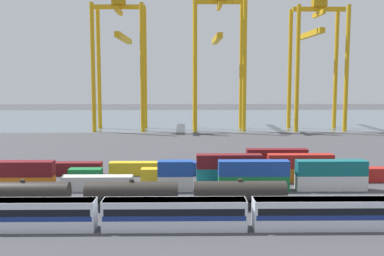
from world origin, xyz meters
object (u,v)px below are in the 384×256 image
at_px(gantry_crane_east, 316,50).
at_px(passenger_train, 175,213).
at_px(shipping_container_0, 19,184).
at_px(freight_tank_row, 132,195).
at_px(shipping_container_12, 229,175).
at_px(gantry_crane_central, 219,49).
at_px(gantry_crane_west, 121,50).

bearing_deg(gantry_crane_east, passenger_train, -113.71).
bearing_deg(shipping_container_0, freight_tank_row, -27.63).
height_order(shipping_container_12, gantry_crane_east, gantry_crane_east).
xyz_separation_m(freight_tank_row, gantry_crane_central, (20.32, 104.46, 27.75)).
distance_m(shipping_container_12, gantry_crane_central, 91.94).
relative_size(freight_tank_row, gantry_crane_central, 0.91).
bearing_deg(freight_tank_row, gantry_crane_east, 61.57).
bearing_deg(freight_tank_row, shipping_container_0, 152.37).
xyz_separation_m(shipping_container_0, gantry_crane_east, (77.16, 93.73, 28.01)).
relative_size(shipping_container_0, gantry_crane_west, 0.25).
xyz_separation_m(gantry_crane_central, gantry_crane_east, (36.24, 0.05, -0.55)).
height_order(shipping_container_12, gantry_crane_central, gantry_crane_central).
bearing_deg(passenger_train, gantry_crane_east, 66.29).
relative_size(shipping_container_0, shipping_container_12, 1.00).
bearing_deg(shipping_container_12, gantry_crane_west, 110.01).
relative_size(shipping_container_12, gantry_crane_west, 0.25).
distance_m(freight_tank_row, shipping_container_12, 23.53).
distance_m(passenger_train, shipping_container_12, 28.17).
xyz_separation_m(shipping_container_0, gantry_crane_central, (40.92, 93.68, 28.56)).
height_order(passenger_train, shipping_container_0, passenger_train).
bearing_deg(shipping_container_12, gantry_crane_east, 65.13).
bearing_deg(gantry_crane_west, freight_tank_row, -81.38).
bearing_deg(passenger_train, freight_tank_row, 125.12).
xyz_separation_m(freight_tank_row, shipping_container_12, (16.07, 17.17, -0.81)).
distance_m(gantry_crane_west, gantry_crane_east, 72.48).
distance_m(passenger_train, gantry_crane_east, 127.27).
distance_m(shipping_container_12, gantry_crane_west, 97.58).
distance_m(shipping_container_0, gantry_crane_west, 98.40).
distance_m(freight_tank_row, gantry_crane_central, 109.98).
bearing_deg(gantry_crane_east, gantry_crane_central, -179.92).
height_order(gantry_crane_west, gantry_crane_east, gantry_crane_west).
xyz_separation_m(freight_tank_row, gantry_crane_west, (-15.92, 104.99, 27.21)).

